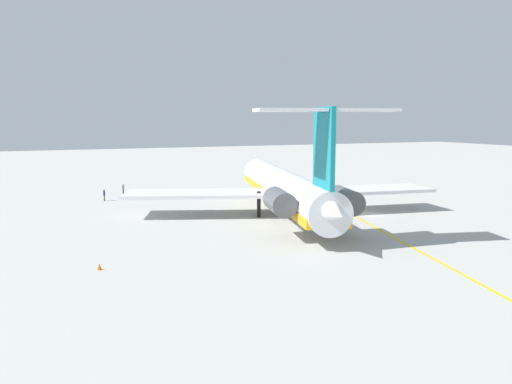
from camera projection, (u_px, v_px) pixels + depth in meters
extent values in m
plane|color=#ADADA8|center=(371.00, 214.00, 70.23)|extent=(345.16, 345.16, 0.00)
cylinder|color=silver|center=(283.00, 187.00, 69.53)|extent=(41.62, 14.70, 4.46)
cone|color=silver|center=(257.00, 171.00, 89.96)|extent=(5.56, 5.30, 4.28)
cone|color=silver|center=(331.00, 211.00, 49.05)|extent=(7.24, 5.29, 3.79)
cube|color=orange|center=(283.00, 194.00, 69.67)|extent=(40.74, 14.56, 0.98)
cube|color=silver|center=(196.00, 194.00, 68.68)|extent=(13.00, 19.85, 0.45)
cube|color=silver|center=(363.00, 190.00, 72.42)|extent=(9.60, 19.40, 0.45)
cylinder|color=#515156|center=(280.00, 202.00, 54.83)|extent=(6.04, 3.89, 2.59)
cube|color=silver|center=(287.00, 202.00, 54.95)|extent=(3.59, 2.21, 0.54)
cylinder|color=#515156|center=(345.00, 200.00, 55.99)|extent=(6.04, 3.89, 2.59)
cube|color=silver|center=(338.00, 200.00, 55.87)|extent=(3.59, 2.21, 0.54)
cube|color=teal|center=(324.00, 148.00, 50.97)|extent=(5.96, 1.93, 7.90)
cube|color=silver|center=(289.00, 110.00, 49.43)|extent=(5.67, 7.34, 0.31)
cube|color=silver|center=(361.00, 110.00, 50.59)|extent=(5.67, 7.34, 0.31)
cylinder|color=black|center=(266.00, 189.00, 82.29)|extent=(0.49, 0.49, 3.38)
cylinder|color=black|center=(259.00, 204.00, 67.87)|extent=(0.49, 0.49, 3.38)
cylinder|color=black|center=(312.00, 203.00, 69.03)|extent=(0.49, 0.49, 3.38)
cylinder|color=black|center=(123.00, 191.00, 89.44)|extent=(0.10, 0.10, 0.83)
cylinder|color=black|center=(124.00, 191.00, 89.55)|extent=(0.10, 0.10, 0.83)
cylinder|color=gray|center=(123.00, 187.00, 89.39)|extent=(0.28, 0.28, 0.65)
sphere|color=#DBB28E|center=(123.00, 184.00, 89.33)|extent=(0.26, 0.26, 0.26)
cylinder|color=gray|center=(122.00, 187.00, 89.24)|extent=(0.08, 0.08, 0.56)
cylinder|color=gray|center=(124.00, 187.00, 89.53)|extent=(0.08, 0.08, 0.56)
cylinder|color=black|center=(334.00, 187.00, 94.66)|extent=(0.10, 0.10, 0.81)
cylinder|color=black|center=(334.00, 187.00, 94.78)|extent=(0.10, 0.10, 0.81)
cylinder|color=gray|center=(334.00, 183.00, 94.62)|extent=(0.27, 0.27, 0.64)
sphere|color=tan|center=(334.00, 181.00, 94.55)|extent=(0.25, 0.25, 0.25)
cylinder|color=gray|center=(335.00, 183.00, 94.46)|extent=(0.07, 0.07, 0.55)
cylinder|color=gray|center=(334.00, 183.00, 94.76)|extent=(0.07, 0.07, 0.55)
cylinder|color=black|center=(105.00, 198.00, 81.47)|extent=(0.11, 0.11, 0.86)
cylinder|color=black|center=(104.00, 198.00, 81.59)|extent=(0.11, 0.11, 0.86)
cylinder|color=#191E4C|center=(104.00, 193.00, 81.42)|extent=(0.29, 0.29, 0.68)
sphere|color=#8C6647|center=(104.00, 190.00, 81.36)|extent=(0.27, 0.27, 0.27)
cylinder|color=#191E4C|center=(105.00, 193.00, 81.26)|extent=(0.08, 0.08, 0.58)
cylinder|color=#191E4C|center=(104.00, 193.00, 81.57)|extent=(0.08, 0.08, 0.58)
cone|color=#EA590F|center=(99.00, 267.00, 44.20)|extent=(0.40, 0.40, 0.55)
cone|color=#EA590F|center=(145.00, 191.00, 91.08)|extent=(0.40, 0.40, 0.55)
cone|color=#EA590F|center=(377.00, 186.00, 97.34)|extent=(0.40, 0.40, 0.55)
cube|color=gold|center=(342.00, 209.00, 73.76)|extent=(105.38, 28.55, 0.01)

